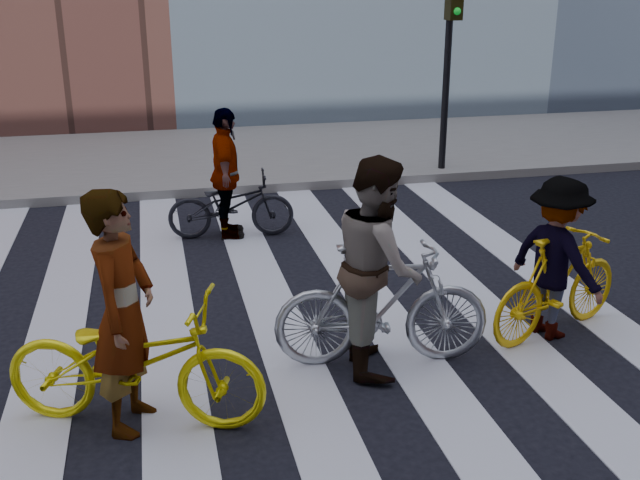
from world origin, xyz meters
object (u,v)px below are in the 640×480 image
object	(u,v)px
bike_yellow_left	(135,361)
rider_left	(123,312)
bike_dark_rear	(231,205)
rider_rear	(226,174)
rider_mid	(378,265)
traffic_signal	(450,45)
bike_silver_mid	(382,305)
bike_yellow_right	(558,284)
rider_right	(556,258)

from	to	relation	value
bike_yellow_left	rider_left	world-z (taller)	rider_left
bike_dark_rear	rider_rear	xyz separation A→B (m)	(-0.05, 0.00, 0.44)
bike_dark_rear	rider_mid	distance (m)	3.97
traffic_signal	rider_left	distance (m)	8.61
bike_silver_mid	rider_mid	bearing A→B (deg)	98.15
bike_silver_mid	bike_yellow_right	distance (m)	1.87
rider_right	bike_dark_rear	bearing A→B (deg)	15.86
bike_yellow_right	rider_left	bearing A→B (deg)	78.60
bike_silver_mid	rider_rear	world-z (taller)	rider_rear
bike_yellow_right	rider_mid	distance (m)	1.97
bike_silver_mid	rider_left	world-z (taller)	rider_left
bike_silver_mid	rider_right	bearing A→B (deg)	-75.82
bike_silver_mid	rider_rear	bearing A→B (deg)	22.40
bike_silver_mid	bike_yellow_right	bearing A→B (deg)	-75.98
bike_dark_rear	rider_right	world-z (taller)	rider_right
bike_yellow_right	bike_yellow_left	bearing A→B (deg)	78.72
bike_yellow_left	bike_yellow_right	world-z (taller)	bike_yellow_left
rider_left	rider_mid	world-z (taller)	rider_mid
traffic_signal	rider_rear	xyz separation A→B (m)	(-4.05, -2.33, -1.40)
rider_right	rider_left	bearing A→B (deg)	78.72
bike_silver_mid	bike_dark_rear	xyz separation A→B (m)	(-0.92, 3.83, -0.14)
rider_right	bike_silver_mid	bearing A→B (deg)	75.05
traffic_signal	bike_dark_rear	size ratio (longest dim) A/B	1.97
rider_right	rider_mid	bearing A→B (deg)	74.89
bike_silver_mid	rider_left	xyz separation A→B (m)	(-2.22, -0.50, 0.39)
rider_mid	bike_silver_mid	bearing A→B (deg)	-81.85
bike_dark_rear	rider_mid	xyz separation A→B (m)	(0.87, -3.83, 0.53)
bike_dark_rear	rider_rear	bearing A→B (deg)	94.79
traffic_signal	rider_right	world-z (taller)	traffic_signal
traffic_signal	rider_mid	size ratio (longest dim) A/B	1.71
rider_left	rider_mid	size ratio (longest dim) A/B	0.99
bike_yellow_left	bike_silver_mid	bearing A→B (deg)	-57.90
bike_yellow_right	rider_left	size ratio (longest dim) A/B	0.90
bike_yellow_left	bike_silver_mid	xyz separation A→B (m)	(2.17, 0.50, 0.04)
traffic_signal	bike_yellow_left	bearing A→B (deg)	-128.16
rider_left	rider_rear	xyz separation A→B (m)	(1.24, 4.33, -0.09)
bike_dark_rear	rider_rear	world-z (taller)	rider_rear
bike_yellow_right	rider_mid	bearing A→B (deg)	74.73
traffic_signal	rider_left	bearing A→B (deg)	-128.43
bike_yellow_left	rider_rear	size ratio (longest dim) A/B	1.18
traffic_signal	bike_yellow_right	distance (m)	6.35
bike_yellow_right	traffic_signal	bearing A→B (deg)	-32.48
rider_right	bike_yellow_left	bearing A→B (deg)	78.84
rider_rear	bike_yellow_right	bearing A→B (deg)	-137.36
bike_silver_mid	rider_left	distance (m)	2.30
rider_left	rider_right	distance (m)	4.08
bike_yellow_right	rider_left	world-z (taller)	rider_left
traffic_signal	bike_silver_mid	bearing A→B (deg)	-116.47
traffic_signal	bike_silver_mid	size ratio (longest dim) A/B	1.71
traffic_signal	rider_mid	distance (m)	7.04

